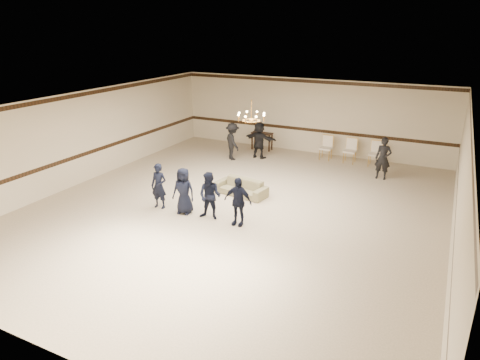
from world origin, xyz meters
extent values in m
cube|color=beige|center=(0.00, 0.00, 0.00)|extent=(12.00, 14.00, 0.01)
cube|color=#2D2019|center=(0.00, 0.00, 3.20)|extent=(12.00, 14.00, 0.01)
cube|color=beige|center=(0.00, 7.00, 1.60)|extent=(12.00, 0.01, 3.20)
cube|color=beige|center=(0.00, -7.00, 1.60)|extent=(12.00, 0.01, 3.20)
cube|color=beige|center=(-6.00, 0.00, 1.60)|extent=(0.01, 14.00, 3.20)
cube|color=beige|center=(6.00, 0.00, 1.60)|extent=(0.01, 14.00, 3.20)
cube|color=black|center=(0.00, 6.99, 1.00)|extent=(12.00, 0.02, 0.14)
cube|color=black|center=(0.00, 6.99, 3.08)|extent=(12.00, 0.02, 0.14)
imported|color=black|center=(-2.15, -1.03, 0.71)|extent=(0.54, 0.38, 1.41)
imported|color=black|center=(-1.25, -1.03, 0.71)|extent=(0.74, 0.53, 1.41)
imported|color=black|center=(-0.35, -1.03, 0.71)|extent=(0.74, 0.61, 1.41)
imported|color=black|center=(0.55, -1.03, 0.71)|extent=(0.84, 0.37, 1.41)
imported|color=#7A7451|center=(-0.37, 1.04, 0.26)|extent=(1.86, 0.95, 0.52)
imported|color=black|center=(-2.46, 4.46, 0.78)|extent=(1.13, 1.09, 1.55)
imported|color=black|center=(-1.56, 5.16, 0.78)|extent=(1.48, 0.63, 1.55)
imported|color=black|center=(3.54, 4.76, 0.78)|extent=(0.58, 0.39, 1.55)
cube|color=black|center=(-1.96, 6.38, 0.40)|extent=(0.96, 0.44, 0.79)
camera|label=1|loc=(5.54, -10.91, 5.35)|focal=32.21mm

